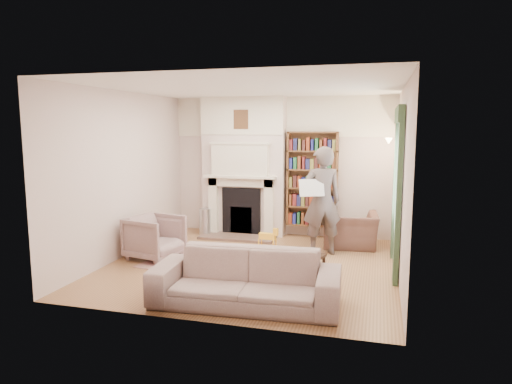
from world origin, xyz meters
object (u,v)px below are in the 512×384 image
(bookcase, at_px, (312,179))
(paraffin_heater, at_px, (205,222))
(armchair_reading, at_px, (350,230))
(armchair_left, at_px, (155,237))
(rocking_horse, at_px, (267,239))
(man_reading, at_px, (322,201))
(coffee_table, at_px, (297,269))
(sofa, at_px, (246,279))

(bookcase, bearing_deg, paraffin_heater, -169.56)
(armchair_reading, bearing_deg, paraffin_heater, -9.39)
(armchair_left, relative_size, rocking_horse, 1.73)
(man_reading, relative_size, rocking_horse, 4.04)
(man_reading, bearing_deg, armchair_reading, -149.53)
(coffee_table, relative_size, paraffin_heater, 1.27)
(coffee_table, distance_m, rocking_horse, 1.88)
(bookcase, relative_size, armchair_reading, 1.87)
(armchair_left, relative_size, man_reading, 0.43)
(paraffin_heater, bearing_deg, man_reading, -17.87)
(bookcase, distance_m, paraffin_heater, 2.35)
(coffee_table, bearing_deg, armchair_reading, 92.80)
(armchair_left, distance_m, sofa, 2.57)
(armchair_reading, relative_size, sofa, 0.43)
(armchair_reading, height_order, rocking_horse, armchair_reading)
(armchair_reading, bearing_deg, rocking_horse, 16.94)
(coffee_table, bearing_deg, sofa, -101.59)
(man_reading, xyz_separation_m, paraffin_heater, (-2.48, 0.80, -0.66))
(bookcase, xyz_separation_m, armchair_left, (-2.32, -2.20, -0.81))
(bookcase, relative_size, rocking_horse, 3.98)
(bookcase, height_order, paraffin_heater, bookcase)
(bookcase, xyz_separation_m, armchair_reading, (0.79, -0.59, -0.85))
(bookcase, xyz_separation_m, paraffin_heater, (-2.14, -0.39, -0.90))
(bookcase, height_order, armchair_left, bookcase)
(armchair_left, height_order, man_reading, man_reading)
(sofa, bearing_deg, man_reading, 73.25)
(bookcase, height_order, sofa, bookcase)
(sofa, bearing_deg, rocking_horse, 94.52)
(armchair_left, bearing_deg, rocking_horse, -46.31)
(bookcase, height_order, man_reading, bookcase)
(man_reading, distance_m, paraffin_heater, 2.69)
(armchair_left, xyz_separation_m, rocking_horse, (1.70, 1.02, -0.16))
(sofa, bearing_deg, coffee_table, 58.09)
(paraffin_heater, distance_m, rocking_horse, 1.70)
(armchair_reading, distance_m, rocking_horse, 1.54)
(sofa, distance_m, rocking_horse, 2.61)
(rocking_horse, bearing_deg, coffee_table, -57.68)
(armchair_reading, bearing_deg, bookcase, -42.32)
(bookcase, bearing_deg, rocking_horse, -117.93)
(armchair_left, xyz_separation_m, man_reading, (2.66, 1.01, 0.57))
(bookcase, distance_m, armchair_left, 3.30)
(sofa, height_order, rocking_horse, sofa)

